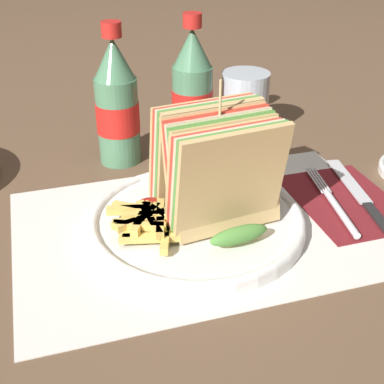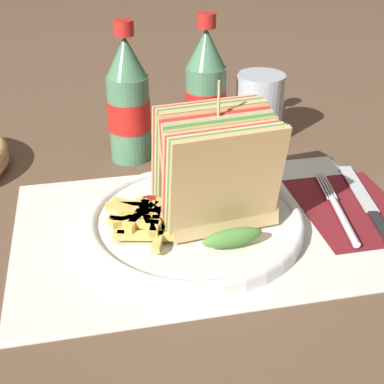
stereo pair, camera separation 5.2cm
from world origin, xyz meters
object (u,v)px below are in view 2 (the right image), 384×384
object	(u,v)px
club_sandwich	(216,169)
plate_main	(195,221)
fork	(340,213)
coke_bottle_near	(128,103)
coke_bottle_far	(205,92)
glass_near	(259,108)
knife	(368,205)

from	to	relation	value
club_sandwich	plate_main	bearing A→B (deg)	172.96
plate_main	club_sandwich	xyz separation A→B (m)	(0.02, -0.00, 0.07)
fork	coke_bottle_near	bearing A→B (deg)	145.79
fork	coke_bottle_far	bearing A→B (deg)	124.81
coke_bottle_far	glass_near	size ratio (longest dim) A/B	1.89
coke_bottle_near	plate_main	bearing A→B (deg)	-75.33
club_sandwich	glass_near	size ratio (longest dim) A/B	1.56
glass_near	club_sandwich	bearing A→B (deg)	-118.81
plate_main	club_sandwich	distance (m)	0.08
fork	knife	world-z (taller)	fork
club_sandwich	coke_bottle_near	bearing A→B (deg)	110.28
fork	glass_near	xyz separation A→B (m)	(-0.03, 0.25, 0.05)
glass_near	knife	bearing A→B (deg)	-72.78
knife	coke_bottle_near	size ratio (longest dim) A/B	1.00
fork	coke_bottle_far	size ratio (longest dim) A/B	0.83
fork	coke_bottle_far	xyz separation A→B (m)	(-0.12, 0.25, 0.08)
club_sandwich	coke_bottle_far	world-z (taller)	coke_bottle_far
fork	coke_bottle_far	world-z (taller)	coke_bottle_far
club_sandwich	coke_bottle_near	distance (m)	0.23
plate_main	club_sandwich	bearing A→B (deg)	-7.04
coke_bottle_far	glass_near	distance (m)	0.10
fork	club_sandwich	bearing A→B (deg)	-175.24
coke_bottle_near	coke_bottle_far	world-z (taller)	same
knife	glass_near	xyz separation A→B (m)	(-0.07, 0.24, 0.05)
club_sandwich	fork	bearing A→B (deg)	-4.70
club_sandwich	knife	bearing A→B (deg)	0.26
coke_bottle_near	club_sandwich	bearing A→B (deg)	-69.72
knife	coke_bottle_far	world-z (taller)	coke_bottle_far
plate_main	club_sandwich	size ratio (longest dim) A/B	1.54
fork	knife	xyz separation A→B (m)	(0.05, 0.01, -0.00)
knife	coke_bottle_far	size ratio (longest dim) A/B	1.00
fork	coke_bottle_far	distance (m)	0.29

